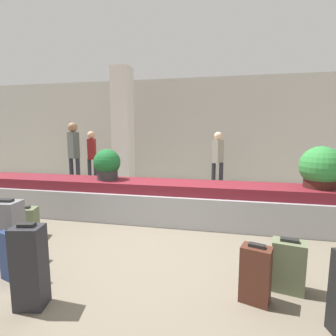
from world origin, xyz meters
TOP-DOWN VIEW (x-y plane):
  - ground_plane at (0.00, 0.00)m, footprint 18.00×18.00m
  - back_wall at (0.00, 5.03)m, footprint 18.00×0.06m
  - carousel at (0.00, 1.25)m, footprint 7.85×0.86m
  - pillar at (-1.63, 3.27)m, footprint 0.46×0.46m
  - suitcase_0 at (1.27, -0.83)m, footprint 0.31×0.25m
  - suitcase_1 at (-1.20, -0.97)m, footprint 0.35×0.25m
  - suitcase_2 at (1.61, -0.57)m, footprint 0.34×0.25m
  - suitcase_3 at (-1.59, -0.64)m, footprint 0.34×0.28m
  - suitcase_4 at (-1.97, 0.03)m, footprint 0.45×0.36m
  - suitcase_6 at (-0.72, -1.32)m, footprint 0.29×0.25m
  - potted_plant_0 at (-1.15, 1.25)m, footprint 0.49×0.49m
  - potted_plant_1 at (2.46, 1.29)m, footprint 0.64×0.64m
  - traveler_0 at (0.80, 3.86)m, footprint 0.31×0.37m
  - traveler_1 at (-2.88, 3.90)m, footprint 0.31×0.35m
  - traveler_2 at (-2.97, 3.10)m, footprint 0.37×0.32m

SIDE VIEW (x-z plane):
  - ground_plane at x=0.00m, z-range 0.00..0.00m
  - suitcase_4 at x=-1.97m, z-range -0.01..0.47m
  - suitcase_2 at x=1.61m, z-range -0.01..0.53m
  - suitcase_1 at x=-1.20m, z-range -0.01..0.55m
  - suitcase_0 at x=1.27m, z-range -0.01..0.56m
  - carousel at x=0.00m, z-range -0.02..0.68m
  - suitcase_3 at x=-1.59m, z-range -0.01..0.77m
  - suitcase_6 at x=-0.72m, z-range -0.01..0.78m
  - traveler_0 at x=0.80m, z-range 0.14..1.71m
  - traveler_1 at x=-2.88m, z-range 0.14..1.73m
  - potted_plant_0 at x=-1.15m, z-range 0.69..1.26m
  - potted_plant_1 at x=2.46m, z-range 0.68..1.34m
  - traveler_2 at x=-2.97m, z-range 0.20..2.01m
  - back_wall at x=0.00m, z-range 0.00..3.20m
  - pillar at x=-1.63m, z-range 0.00..3.20m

